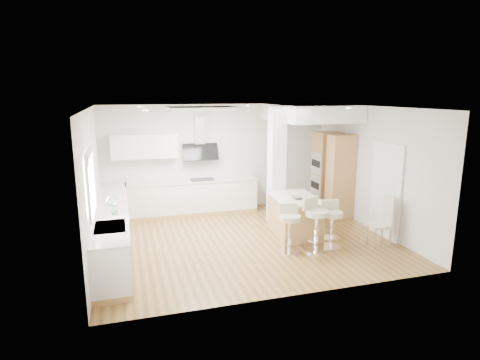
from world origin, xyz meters
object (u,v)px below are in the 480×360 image
object	(u,v)px
peninsula	(294,216)
bar_stool_b	(316,222)
dining_chair	(384,219)
bar_stool_c	(332,222)
bar_stool_a	(290,226)

from	to	relation	value
peninsula	bar_stool_b	xyz separation A→B (m)	(0.01, -0.98, 0.17)
peninsula	dining_chair	distance (m)	1.87
bar_stool_b	bar_stool_c	world-z (taller)	bar_stool_b
bar_stool_b	bar_stool_c	distance (m)	0.40
peninsula	bar_stool_b	world-z (taller)	bar_stool_b
bar_stool_c	dining_chair	distance (m)	1.11
bar_stool_b	dining_chair	distance (m)	1.49
bar_stool_a	dining_chair	bearing A→B (deg)	3.65
bar_stool_a	dining_chair	world-z (taller)	dining_chair
bar_stool_b	bar_stool_a	bearing A→B (deg)	146.76
peninsula	bar_stool_b	size ratio (longest dim) A/B	1.39
bar_stool_c	dining_chair	world-z (taller)	dining_chair
dining_chair	bar_stool_a	bearing A→B (deg)	-177.83
bar_stool_a	bar_stool_c	world-z (taller)	bar_stool_c
bar_stool_b	dining_chair	world-z (taller)	bar_stool_b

